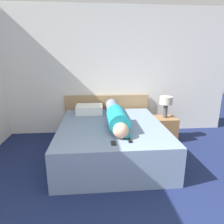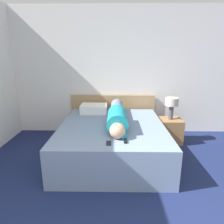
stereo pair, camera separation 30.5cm
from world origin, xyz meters
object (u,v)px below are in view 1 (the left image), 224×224
nightstand (164,129)px  cell_phone (114,143)px  pillow_near_headboard (89,109)px  bed (111,140)px  tv_remote (129,140)px  person_lying (116,116)px  table_lamp (166,102)px

nightstand → cell_phone: cell_phone is taller
pillow_near_headboard → cell_phone: bearing=-76.9°
bed → cell_phone: size_ratio=15.03×
nightstand → tv_remote: size_ratio=3.10×
person_lying → cell_phone: bearing=-98.3°
bed → cell_phone: 0.80m
bed → person_lying: person_lying is taller
nightstand → person_lying: (-1.02, -0.52, 0.45)m
person_lying → pillow_near_headboard: (-0.45, 0.66, -0.05)m
nightstand → table_lamp: (0.00, -0.00, 0.54)m
bed → cell_phone: bearing=-92.5°
tv_remote → table_lamp: bearing=53.4°
pillow_near_headboard → cell_phone: pillow_near_headboard is taller
table_lamp → person_lying: bearing=-153.2°
pillow_near_headboard → bed: bearing=-62.3°
nightstand → table_lamp: table_lamp is taller
table_lamp → person_lying: (-1.02, -0.52, -0.09)m
bed → tv_remote: bearing=-74.8°
person_lying → tv_remote: person_lying is taller
pillow_near_headboard → person_lying: bearing=-55.7°
person_lying → pillow_near_headboard: size_ratio=3.22×
tv_remote → cell_phone: (-0.22, -0.07, -0.01)m
nightstand → person_lying: size_ratio=0.29×
bed → person_lying: 0.42m
tv_remote → cell_phone: size_ratio=1.15×
bed → cell_phone: cell_phone is taller
table_lamp → cell_phone: (-1.14, -1.30, -0.22)m
cell_phone → bed: bearing=87.5°
nightstand → tv_remote: 1.58m
table_lamp → pillow_near_headboard: bearing=174.3°
table_lamp → tv_remote: table_lamp is taller
table_lamp → tv_remote: bearing=-126.6°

